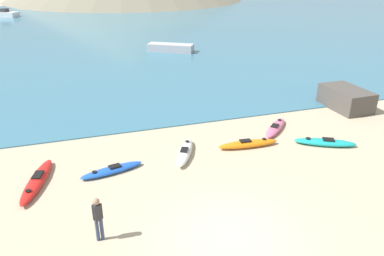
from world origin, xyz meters
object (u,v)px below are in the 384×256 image
at_px(kayak_on_sand_3, 185,152).
at_px(kayak_on_sand_4, 325,142).
at_px(moored_boat_0, 171,48).
at_px(shoreline_rock, 346,98).
at_px(kayak_on_sand_0, 37,181).
at_px(kayak_on_sand_5, 112,170).
at_px(moored_boat_1, 6,14).
at_px(kayak_on_sand_2, 248,144).
at_px(kayak_on_sand_1, 275,128).
at_px(person_near_foreground, 98,217).

distance_m(kayak_on_sand_3, kayak_on_sand_4, 6.96).
relative_size(moored_boat_0, shoreline_rock, 1.49).
bearing_deg(moored_boat_0, kayak_on_sand_0, -117.53).
relative_size(kayak_on_sand_5, shoreline_rock, 0.90).
relative_size(kayak_on_sand_3, shoreline_rock, 0.90).
height_order(kayak_on_sand_0, kayak_on_sand_3, kayak_on_sand_3).
bearing_deg(kayak_on_sand_0, kayak_on_sand_3, 4.73).
bearing_deg(moored_boat_1, kayak_on_sand_3, -75.85).
xyz_separation_m(kayak_on_sand_2, moored_boat_0, (1.84, 21.53, 0.27)).
distance_m(kayak_on_sand_0, kayak_on_sand_1, 11.99).
bearing_deg(person_near_foreground, kayak_on_sand_1, 31.41).
bearing_deg(kayak_on_sand_4, kayak_on_sand_2, 165.29).
xyz_separation_m(kayak_on_sand_0, person_near_foreground, (2.13, -4.18, 0.75)).
distance_m(kayak_on_sand_4, moored_boat_1, 59.79).
distance_m(kayak_on_sand_2, kayak_on_sand_5, 6.61).
bearing_deg(person_near_foreground, shoreline_rock, 26.22).
bearing_deg(kayak_on_sand_2, kayak_on_sand_0, -177.57).
height_order(person_near_foreground, shoreline_rock, person_near_foreground).
relative_size(kayak_on_sand_2, shoreline_rock, 0.99).
relative_size(kayak_on_sand_4, shoreline_rock, 0.95).
xyz_separation_m(kayak_on_sand_4, moored_boat_0, (-1.85, 22.50, 0.29)).
bearing_deg(kayak_on_sand_0, person_near_foreground, -62.98).
xyz_separation_m(kayak_on_sand_3, kayak_on_sand_4, (6.87, -1.09, -0.02)).
bearing_deg(kayak_on_sand_3, moored_boat_1, 104.15).
bearing_deg(shoreline_rock, kayak_on_sand_1, -163.70).
bearing_deg(kayak_on_sand_3, kayak_on_sand_1, 12.76).
xyz_separation_m(kayak_on_sand_1, kayak_on_sand_3, (-5.44, -1.23, 0.02)).
relative_size(kayak_on_sand_4, person_near_foreground, 1.85).
bearing_deg(kayak_on_sand_1, kayak_on_sand_0, -171.54).
bearing_deg(kayak_on_sand_4, kayak_on_sand_1, 121.61).
bearing_deg(kayak_on_sand_4, moored_boat_0, 94.71).
xyz_separation_m(kayak_on_sand_0, kayak_on_sand_5, (3.00, -0.02, -0.03)).
height_order(kayak_on_sand_5, moored_boat_1, moored_boat_1).
height_order(moored_boat_1, shoreline_rock, moored_boat_1).
xyz_separation_m(kayak_on_sand_0, kayak_on_sand_2, (9.59, 0.41, 0.01)).
height_order(kayak_on_sand_0, kayak_on_sand_1, kayak_on_sand_0).
bearing_deg(moored_boat_0, person_near_foreground, -109.61).
bearing_deg(moored_boat_1, kayak_on_sand_5, -79.35).
bearing_deg(kayak_on_sand_2, kayak_on_sand_3, 177.77).
relative_size(kayak_on_sand_1, kayak_on_sand_2, 0.80).
height_order(kayak_on_sand_5, shoreline_rock, shoreline_rock).
xyz_separation_m(kayak_on_sand_4, person_near_foreground, (-11.16, -3.61, 0.76)).
distance_m(kayak_on_sand_1, kayak_on_sand_2, 2.64).
relative_size(kayak_on_sand_5, moored_boat_1, 0.69).
xyz_separation_m(kayak_on_sand_0, moored_boat_1, (-7.44, 55.52, 0.35)).
height_order(kayak_on_sand_1, person_near_foreground, person_near_foreground).
bearing_deg(kayak_on_sand_0, kayak_on_sand_1, 8.46).
bearing_deg(kayak_on_sand_4, kayak_on_sand_5, 176.96).
bearing_deg(kayak_on_sand_1, kayak_on_sand_4, -58.39).
bearing_deg(kayak_on_sand_3, shoreline_rock, 14.59).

